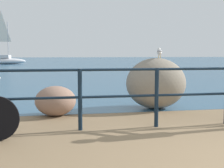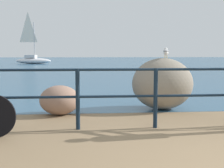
{
  "view_description": "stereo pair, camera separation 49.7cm",
  "coord_description": "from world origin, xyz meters",
  "views": [
    {
      "loc": [
        -2.29,
        -2.82,
        1.27
      ],
      "look_at": [
        -1.37,
        2.42,
        0.72
      ],
      "focal_mm": 47.6,
      "sensor_mm": 36.0,
      "label": 1
    },
    {
      "loc": [
        -1.79,
        -2.89,
        1.27
      ],
      "look_at": [
        -1.37,
        2.42,
        0.72
      ],
      "focal_mm": 47.6,
      "sensor_mm": 36.0,
      "label": 2
    }
  ],
  "objects": [
    {
      "name": "seagull",
      "position": [
        -0.07,
        3.6,
        1.3
      ],
      "size": [
        0.18,
        0.34,
        0.23
      ],
      "rotation": [
        0.0,
        0.0,
        1.33
      ],
      "color": "gold",
      "rests_on": "breakwater_boulder_main"
    },
    {
      "name": "breakwater_boulder_main",
      "position": [
        -0.11,
        3.69,
        0.58
      ],
      "size": [
        1.38,
        1.18,
        1.16
      ],
      "color": "gray",
      "rests_on": "ground"
    },
    {
      "name": "ground_plane",
      "position": [
        0.0,
        20.0,
        -0.05
      ],
      "size": [
        120.0,
        120.0,
        0.1
      ],
      "primitive_type": "cube",
      "color": "#846B4C"
    },
    {
      "name": "breakwater_boulder_left",
      "position": [
        -2.39,
        3.26,
        0.3
      ],
      "size": [
        0.83,
        0.75,
        0.61
      ],
      "color": "#926F5D",
      "rests_on": "ground"
    },
    {
      "name": "promenade_railing",
      "position": [
        0.0,
        2.02,
        0.63
      ],
      "size": [
        9.26,
        0.07,
        1.02
      ],
      "color": "black",
      "rests_on": "ground_plane"
    },
    {
      "name": "sailboat",
      "position": [
        -8.4,
        33.41,
        0.71
      ],
      "size": [
        4.58,
        2.33,
        6.16
      ],
      "rotation": [
        0.0,
        0.0,
        6.04
      ],
      "color": "white",
      "rests_on": "sea_surface"
    },
    {
      "name": "sea_surface",
      "position": [
        0.0,
        48.31,
        0.0
      ],
      "size": [
        120.0,
        90.0,
        0.01
      ],
      "primitive_type": "cube",
      "color": "#2D5675",
      "rests_on": "ground_plane"
    }
  ]
}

